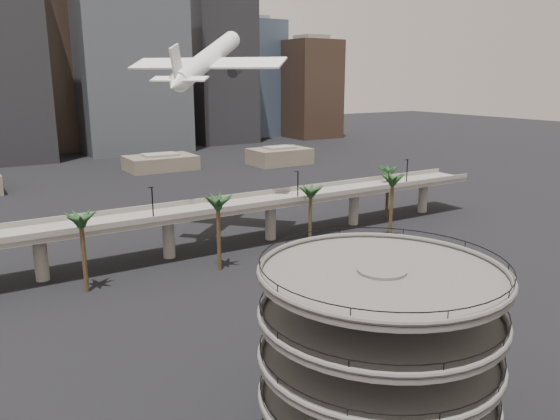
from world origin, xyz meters
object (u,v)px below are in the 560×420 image
overpass (222,212)px  car_b (377,299)px  parking_ramp (379,336)px  airborne_jet (208,60)px  car_c (472,273)px  car_a (333,339)px

overpass → car_b: overpass is taller
parking_ramp → airborne_jet: bearing=76.9°
overpass → car_c: 46.81m
airborne_jet → car_b: size_ratio=6.20×
airborne_jet → car_a: airborne_jet is taller
car_a → airborne_jet: bearing=9.2°
car_a → car_c: car_c is taller
overpass → parking_ramp: bearing=-102.4°
airborne_jet → car_c: 64.78m
parking_ramp → car_c: 47.69m
airborne_jet → car_b: bearing=-128.0°
car_b → car_c: size_ratio=0.88×
parking_ramp → overpass: bearing=77.6°
car_c → car_a: bearing=128.0°
parking_ramp → car_b: parking_ramp is taller
parking_ramp → car_b: 31.65m
parking_ramp → airborne_jet: 77.00m
overpass → car_a: 43.98m
airborne_jet → car_b: (4.02, -48.06, -35.27)m
overpass → car_c: overpass is taller
overpass → car_b: bearing=-78.6°
airborne_jet → car_a: (-9.17, -54.62, -35.33)m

